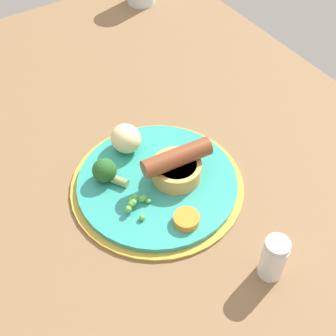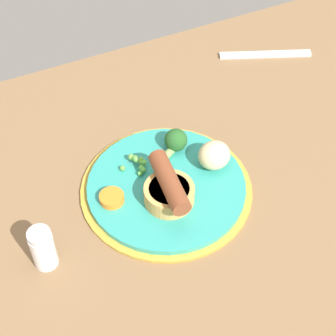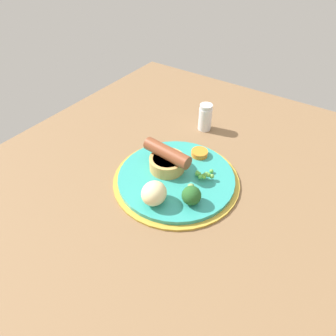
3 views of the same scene
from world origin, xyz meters
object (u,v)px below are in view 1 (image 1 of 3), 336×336
(sausage_pudding, at_px, (177,166))
(dinner_plate, at_px, (157,184))
(carrot_slice_1, at_px, (186,219))
(pea_pile, at_px, (136,203))
(salt_shaker, at_px, (274,258))
(broccoli_floret_near, at_px, (106,171))
(potato_chunk_0, at_px, (126,139))

(sausage_pudding, bearing_deg, dinner_plate, 168.66)
(carrot_slice_1, bearing_deg, pea_pile, -142.56)
(dinner_plate, distance_m, salt_shaker, 0.21)
(dinner_plate, relative_size, salt_shaker, 3.80)
(pea_pile, bearing_deg, broccoli_floret_near, -171.85)
(salt_shaker, bearing_deg, broccoli_floret_near, -156.48)
(broccoli_floret_near, distance_m, potato_chunk_0, 0.07)
(dinner_plate, distance_m, potato_chunk_0, 0.09)
(carrot_slice_1, bearing_deg, potato_chunk_0, 179.69)
(sausage_pudding, relative_size, pea_pile, 2.56)
(broccoli_floret_near, xyz_separation_m, potato_chunk_0, (-0.04, 0.06, 0.01))
(dinner_plate, height_order, broccoli_floret_near, broccoli_floret_near)
(pea_pile, bearing_deg, carrot_slice_1, 37.44)
(dinner_plate, height_order, sausage_pudding, sausage_pudding)
(dinner_plate, bearing_deg, broccoli_floret_near, -125.60)
(pea_pile, bearing_deg, potato_chunk_0, 156.79)
(potato_chunk_0, bearing_deg, salt_shaker, 10.09)
(carrot_slice_1, relative_size, salt_shaker, 0.53)
(carrot_slice_1, xyz_separation_m, salt_shaker, (0.12, 0.05, 0.01))
(potato_chunk_0, bearing_deg, carrot_slice_1, -0.31)
(dinner_plate, xyz_separation_m, broccoli_floret_near, (-0.05, -0.06, 0.03))
(carrot_slice_1, bearing_deg, dinner_plate, 176.09)
(broccoli_floret_near, relative_size, salt_shaker, 0.78)
(broccoli_floret_near, bearing_deg, salt_shaker, 172.15)
(broccoli_floret_near, bearing_deg, dinner_plate, -156.97)
(sausage_pudding, relative_size, carrot_slice_1, 2.94)
(dinner_plate, bearing_deg, carrot_slice_1, -3.91)
(pea_pile, relative_size, potato_chunk_0, 0.83)
(potato_chunk_0, xyz_separation_m, carrot_slice_1, (0.17, -0.00, -0.02))
(dinner_plate, xyz_separation_m, potato_chunk_0, (-0.08, -0.01, 0.03))
(sausage_pudding, bearing_deg, pea_pile, -162.91)
(dinner_plate, bearing_deg, sausage_pudding, 73.35)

